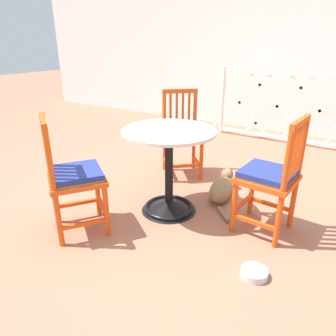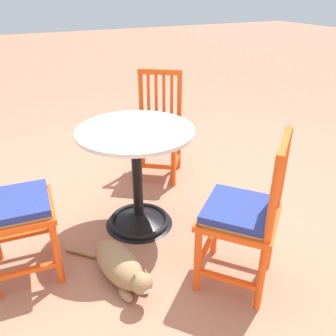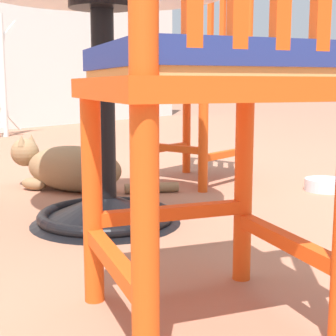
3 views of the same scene
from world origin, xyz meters
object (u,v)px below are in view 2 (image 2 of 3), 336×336
at_px(orange_chair_near_fence, 243,216).
at_px(orange_chair_tucked_in, 11,209).
at_px(tabby_cat, 122,268).
at_px(orange_chair_by_planter, 157,128).
at_px(pet_water_bowl, 0,222).
at_px(cafe_table, 138,190).

bearing_deg(orange_chair_near_fence, orange_chair_tucked_in, -28.77).
relative_size(orange_chair_near_fence, tabby_cat, 1.32).
bearing_deg(orange_chair_by_planter, tabby_cat, 56.57).
distance_m(tabby_cat, pet_water_bowl, 1.08).
relative_size(orange_chair_tucked_in, pet_water_bowl, 5.36).
distance_m(orange_chair_near_fence, orange_chair_by_planter, 1.40).
height_order(orange_chair_near_fence, pet_water_bowl, orange_chair_near_fence).
height_order(cafe_table, pet_water_bowl, cafe_table).
relative_size(orange_chair_near_fence, pet_water_bowl, 5.36).
bearing_deg(tabby_cat, orange_chair_tucked_in, -33.43).
bearing_deg(tabby_cat, orange_chair_near_fence, 155.40).
bearing_deg(orange_chair_tucked_in, cafe_table, -169.54).
relative_size(cafe_table, orange_chair_tucked_in, 0.83).
height_order(cafe_table, orange_chair_near_fence, orange_chair_near_fence).
bearing_deg(orange_chair_tucked_in, pet_water_bowl, -79.01).
height_order(orange_chair_by_planter, pet_water_bowl, orange_chair_by_planter).
distance_m(orange_chair_tucked_in, pet_water_bowl, 0.71).
bearing_deg(pet_water_bowl, orange_chair_near_fence, 136.08).
height_order(cafe_table, orange_chair_by_planter, orange_chair_by_planter).
height_order(orange_chair_tucked_in, orange_chair_by_planter, same).
bearing_deg(orange_chair_by_planter, pet_water_bowl, 9.20).
relative_size(cafe_table, tabby_cat, 1.10).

